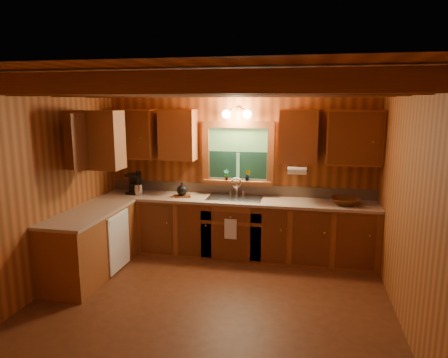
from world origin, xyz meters
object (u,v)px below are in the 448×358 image
at_px(cutting_board, 182,196).
at_px(wicker_basket, 345,201).
at_px(coffee_maker, 134,183).
at_px(sink, 235,201).

bearing_deg(cutting_board, wicker_basket, -21.48).
bearing_deg(cutting_board, coffee_maker, 152.46).
relative_size(sink, wicker_basket, 2.01).
bearing_deg(wicker_basket, coffee_maker, 178.48).
height_order(coffee_maker, cutting_board, coffee_maker).
distance_m(coffee_maker, wicker_basket, 3.25).
height_order(coffee_maker, wicker_basket, coffee_maker).
relative_size(coffee_maker, cutting_board, 1.31).
xyz_separation_m(cutting_board, wicker_basket, (2.43, 0.00, 0.04)).
bearing_deg(sink, cutting_board, -175.85).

